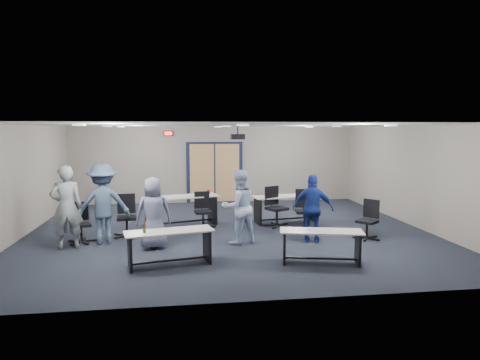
{
  "coord_description": "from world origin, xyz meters",
  "views": [
    {
      "loc": [
        -1.18,
        -10.63,
        2.59
      ],
      "look_at": [
        0.25,
        -0.3,
        1.35
      ],
      "focal_mm": 32.0,
      "sensor_mm": 36.0,
      "label": 1
    }
  ],
  "objects": [
    {
      "name": "floor",
      "position": [
        0.0,
        0.0,
        0.0
      ],
      "size": [
        10.0,
        10.0,
        0.0
      ],
      "primitive_type": "plane",
      "color": "black",
      "rests_on": "ground"
    },
    {
      "name": "back_wall",
      "position": [
        0.0,
        4.5,
        1.35
      ],
      "size": [
        10.0,
        0.04,
        2.7
      ],
      "primitive_type": "cube",
      "color": "gray",
      "rests_on": "floor"
    },
    {
      "name": "front_wall",
      "position": [
        0.0,
        -4.5,
        1.35
      ],
      "size": [
        10.0,
        0.04,
        2.7
      ],
      "primitive_type": "cube",
      "color": "gray",
      "rests_on": "floor"
    },
    {
      "name": "left_wall",
      "position": [
        -5.0,
        0.0,
        1.35
      ],
      "size": [
        0.04,
        9.0,
        2.7
      ],
      "primitive_type": "cube",
      "color": "gray",
      "rests_on": "floor"
    },
    {
      "name": "right_wall",
      "position": [
        5.0,
        0.0,
        1.35
      ],
      "size": [
        0.04,
        9.0,
        2.7
      ],
      "primitive_type": "cube",
      "color": "gray",
      "rests_on": "floor"
    },
    {
      "name": "ceiling",
      "position": [
        0.0,
        0.0,
        2.7
      ],
      "size": [
        10.0,
        9.0,
        0.04
      ],
      "primitive_type": "cube",
      "color": "white",
      "rests_on": "back_wall"
    },
    {
      "name": "double_door",
      "position": [
        0.0,
        4.46,
        1.05
      ],
      "size": [
        2.0,
        0.07,
        2.2
      ],
      "color": "black",
      "rests_on": "back_wall"
    },
    {
      "name": "exit_sign",
      "position": [
        -1.6,
        4.44,
        2.45
      ],
      "size": [
        0.32,
        0.07,
        0.18
      ],
      "color": "black",
      "rests_on": "back_wall"
    },
    {
      "name": "ceiling_projector",
      "position": [
        0.3,
        0.5,
        2.4
      ],
      "size": [
        0.35,
        0.32,
        0.37
      ],
      "color": "black",
      "rests_on": "ceiling"
    },
    {
      "name": "ceiling_can_lights",
      "position": [
        0.0,
        0.25,
        2.67
      ],
      "size": [
        6.24,
        5.74,
        0.02
      ],
      "primitive_type": null,
      "color": "white",
      "rests_on": "ceiling"
    },
    {
      "name": "table_front_left",
      "position": [
        -1.43,
        -2.57,
        0.47
      ],
      "size": [
        1.75,
        0.88,
        0.93
      ],
      "rotation": [
        0.0,
        0.0,
        0.2
      ],
      "color": "#BBB8B0",
      "rests_on": "floor"
    },
    {
      "name": "table_front_right",
      "position": [
        1.49,
        -2.83,
        0.44
      ],
      "size": [
        1.67,
        0.88,
        0.64
      ],
      "rotation": [
        0.0,
        0.0,
        -0.23
      ],
      "color": "#BBB8B0",
      "rests_on": "floor"
    },
    {
      "name": "table_back_left",
      "position": [
        -1.19,
        0.78,
        0.56
      ],
      "size": [
        2.11,
        1.22,
        0.95
      ],
      "rotation": [
        0.0,
        0.0,
        0.29
      ],
      "color": "#BBB8B0",
      "rests_on": "floor"
    },
    {
      "name": "table_back_right",
      "position": [
        1.7,
        0.84,
        0.51
      ],
      "size": [
        1.93,
        0.87,
        0.75
      ],
      "rotation": [
        0.0,
        0.0,
        0.14
      ],
      "color": "#BBB8B0",
      "rests_on": "floor"
    },
    {
      "name": "chair_back_a",
      "position": [
        -2.5,
        -0.23,
        0.51
      ],
      "size": [
        0.72,
        0.72,
        1.03
      ],
      "primitive_type": null,
      "rotation": [
        0.0,
        0.0,
        0.12
      ],
      "color": "black",
      "rests_on": "floor"
    },
    {
      "name": "chair_back_b",
      "position": [
        -0.63,
        0.43,
        0.48
      ],
      "size": [
        0.66,
        0.66,
        0.95
      ],
      "primitive_type": null,
      "rotation": [
        0.0,
        0.0,
        0.1
      ],
      "color": "black",
      "rests_on": "floor"
    },
    {
      "name": "chair_back_c",
      "position": [
        1.34,
        0.35,
        0.54
      ],
      "size": [
        0.91,
        0.91,
        1.07
      ],
      "primitive_type": null,
      "rotation": [
        0.0,
        0.0,
        0.48
      ],
      "color": "black",
      "rests_on": "floor"
    },
    {
      "name": "chair_back_d",
      "position": [
        1.98,
        -0.07,
        0.52
      ],
      "size": [
        0.73,
        0.73,
        1.03
      ],
      "primitive_type": null,
      "rotation": [
        0.0,
        0.0,
        -0.14
      ],
      "color": "black",
      "rests_on": "floor"
    },
    {
      "name": "chair_loose_left",
      "position": [
        -3.47,
        -0.65,
        0.46
      ],
      "size": [
        0.74,
        0.74,
        0.92
      ],
      "primitive_type": null,
      "rotation": [
        0.0,
        0.0,
        0.32
      ],
      "color": "black",
      "rests_on": "floor"
    },
    {
      "name": "chair_loose_right",
      "position": [
        3.16,
        -1.23,
        0.47
      ],
      "size": [
        0.83,
        0.83,
        0.93
      ],
      "primitive_type": null,
      "rotation": [
        0.0,
        0.0,
        -0.88
      ],
      "color": "black",
      "rests_on": "floor"
    },
    {
      "name": "person_gray",
      "position": [
        -3.66,
        -1.08,
        0.92
      ],
      "size": [
        0.75,
        0.57,
        1.83
      ],
      "primitive_type": "imported",
      "rotation": [
        0.0,
        0.0,
        3.36
      ],
      "color": "gray",
      "rests_on": "floor"
    },
    {
      "name": "person_plaid",
      "position": [
        -1.79,
        -1.34,
        0.79
      ],
      "size": [
        0.84,
        0.61,
        1.58
      ],
      "primitive_type": "imported",
      "rotation": [
        0.0,
        0.0,
        3.29
      ],
      "color": "slate",
      "rests_on": "floor"
    },
    {
      "name": "person_lightblue",
      "position": [
        0.1,
        -1.18,
        0.84
      ],
      "size": [
        0.98,
        0.87,
        1.69
      ],
      "primitive_type": "imported",
      "rotation": [
        0.0,
        0.0,
        3.46
      ],
      "color": "#B8CEF3",
      "rests_on": "floor"
    },
    {
      "name": "person_navy",
      "position": [
        1.8,
        -1.3,
        0.79
      ],
      "size": [
        1.0,
        0.68,
        1.58
      ],
      "primitive_type": "imported",
      "rotation": [
        0.0,
        0.0,
        2.78
      ],
      "color": "navy",
      "rests_on": "floor"
    },
    {
      "name": "person_back",
      "position": [
        -2.95,
        -0.75,
        0.92
      ],
      "size": [
        1.29,
        0.9,
        1.83
      ],
      "primitive_type": "imported",
      "rotation": [
        0.0,
        0.0,
        3.34
      ],
      "color": "#384B66",
      "rests_on": "floor"
    }
  ]
}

